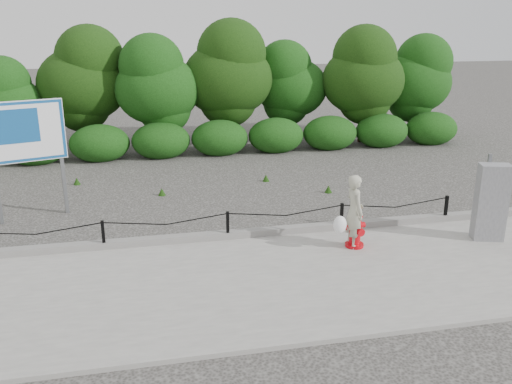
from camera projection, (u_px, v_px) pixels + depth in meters
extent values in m
plane|color=#2D2B28|center=(228.00, 242.00, 11.35)|extent=(90.00, 90.00, 0.00)
cube|color=gray|center=(246.00, 284.00, 9.47)|extent=(14.00, 4.00, 0.08)
cube|color=slate|center=(228.00, 235.00, 11.35)|extent=(14.00, 0.22, 0.14)
cube|color=black|center=(103.00, 235.00, 10.73)|extent=(0.06, 0.06, 0.60)
cube|color=black|center=(228.00, 225.00, 11.23)|extent=(0.06, 0.06, 0.60)
cube|color=black|center=(342.00, 216.00, 11.73)|extent=(0.06, 0.06, 0.60)
cube|color=black|center=(446.00, 208.00, 12.23)|extent=(0.06, 0.06, 0.60)
cylinder|color=black|center=(35.00, 229.00, 10.41)|extent=(2.50, 0.02, 0.02)
cylinder|color=black|center=(166.00, 220.00, 10.91)|extent=(2.50, 0.02, 0.02)
cylinder|color=black|center=(286.00, 211.00, 11.41)|extent=(2.50, 0.02, 0.02)
cylinder|color=black|center=(396.00, 203.00, 11.92)|extent=(2.50, 0.02, 0.02)
cylinder|color=black|center=(9.00, 132.00, 18.28)|extent=(0.18, 0.18, 1.63)
ellipsoid|color=#285313|center=(4.00, 98.00, 17.93)|extent=(2.41, 2.08, 2.60)
cylinder|color=black|center=(86.00, 121.00, 19.08)|extent=(0.18, 0.18, 2.10)
ellipsoid|color=#285313|center=(82.00, 78.00, 18.63)|extent=(3.11, 2.69, 3.36)
cylinder|color=black|center=(159.00, 124.00, 18.86)|extent=(0.18, 0.18, 1.96)
ellipsoid|color=#285313|center=(157.00, 84.00, 18.44)|extent=(2.90, 2.51, 3.14)
cylinder|color=black|center=(228.00, 116.00, 19.69)|extent=(0.18, 0.18, 2.20)
ellipsoid|color=#285313|center=(227.00, 73.00, 19.22)|extent=(3.25, 2.81, 3.52)
cylinder|color=black|center=(291.00, 117.00, 20.62)|extent=(0.18, 0.18, 1.83)
ellipsoid|color=#285313|center=(292.00, 83.00, 20.23)|extent=(2.71, 2.34, 2.93)
cylinder|color=black|center=(361.00, 114.00, 20.34)|extent=(0.18, 0.18, 2.09)
ellipsoid|color=#285313|center=(364.00, 75.00, 19.89)|extent=(3.10, 2.68, 3.35)
cylinder|color=black|center=(412.00, 113.00, 21.20)|extent=(0.18, 0.18, 1.93)
ellipsoid|color=#285313|center=(415.00, 78.00, 20.79)|extent=(2.85, 2.47, 3.09)
cylinder|color=#BD0710|center=(354.00, 245.00, 10.94)|extent=(0.44, 0.44, 0.06)
cylinder|color=#BD0710|center=(355.00, 230.00, 10.84)|extent=(0.27, 0.27, 0.56)
cylinder|color=#BD0710|center=(356.00, 216.00, 10.75)|extent=(0.32, 0.32, 0.05)
ellipsoid|color=#BD0710|center=(356.00, 215.00, 10.74)|extent=(0.28, 0.28, 0.18)
cylinder|color=#BD0710|center=(356.00, 210.00, 10.71)|extent=(0.07, 0.07, 0.05)
cylinder|color=#BD0710|center=(349.00, 227.00, 10.75)|extent=(0.13, 0.13, 0.11)
cylinder|color=#BD0710|center=(362.00, 225.00, 10.87)|extent=(0.13, 0.13, 0.11)
cylinder|color=#BD0710|center=(360.00, 232.00, 10.69)|extent=(0.18, 0.15, 0.16)
cylinder|color=slate|center=(356.00, 235.00, 10.72)|extent=(0.01, 0.05, 0.12)
imported|color=#A7A68F|center=(354.00, 211.00, 10.72)|extent=(0.37, 0.56, 1.50)
ellipsoid|color=white|center=(340.00, 225.00, 10.57)|extent=(0.27, 0.21, 0.36)
cube|color=gray|center=(491.00, 202.00, 11.08)|extent=(0.68, 0.51, 1.60)
cube|color=slate|center=(485.00, 195.00, 11.26)|extent=(0.08, 0.08, 1.77)
cube|color=slate|center=(61.00, 157.00, 12.66)|extent=(0.10, 0.10, 2.76)
cube|color=white|center=(25.00, 132.00, 12.06)|extent=(1.66, 0.57, 1.38)
cube|color=#134E8C|center=(25.00, 132.00, 12.04)|extent=(1.62, 0.51, 1.34)
cube|color=#134E8C|center=(14.00, 127.00, 11.89)|extent=(0.99, 0.31, 0.76)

